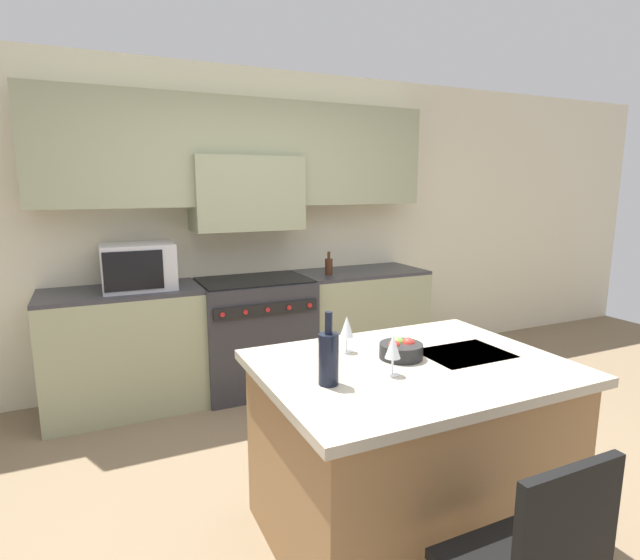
# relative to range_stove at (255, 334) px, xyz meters

# --- Properties ---
(ground_plane) EXTENTS (10.00, 10.00, 0.00)m
(ground_plane) POSITION_rel_range_stove_xyz_m (-0.00, -1.87, -0.47)
(ground_plane) COLOR #7A664C
(back_cabinetry) EXTENTS (10.00, 0.46, 2.70)m
(back_cabinetry) POSITION_rel_range_stove_xyz_m (-0.00, 0.28, 1.11)
(back_cabinetry) COLOR beige
(back_cabinetry) RESTS_ON ground_plane
(back_counter) EXTENTS (3.23, 0.62, 0.94)m
(back_counter) POSITION_rel_range_stove_xyz_m (0.00, 0.02, -0.00)
(back_counter) COLOR gray
(back_counter) RESTS_ON ground_plane
(range_stove) EXTENTS (0.91, 0.70, 0.95)m
(range_stove) POSITION_rel_range_stove_xyz_m (0.00, 0.00, 0.00)
(range_stove) COLOR #2D2D33
(range_stove) RESTS_ON ground_plane
(microwave) EXTENTS (0.52, 0.43, 0.35)m
(microwave) POSITION_rel_range_stove_xyz_m (-0.90, 0.02, 0.64)
(microwave) COLOR #B7B7BC
(microwave) RESTS_ON back_counter
(kitchen_island) EXTENTS (1.42, 1.07, 0.89)m
(kitchen_island) POSITION_rel_range_stove_xyz_m (0.13, -2.08, -0.03)
(kitchen_island) COLOR olive
(kitchen_island) RESTS_ON ground_plane
(wine_bottle) EXTENTS (0.09, 0.09, 0.31)m
(wine_bottle) POSITION_rel_range_stove_xyz_m (-0.34, -2.15, 0.53)
(wine_bottle) COLOR black
(wine_bottle) RESTS_ON kitchen_island
(wine_glass_near) EXTENTS (0.07, 0.07, 0.19)m
(wine_glass_near) POSITION_rel_range_stove_xyz_m (-0.05, -2.18, 0.54)
(wine_glass_near) COLOR white
(wine_glass_near) RESTS_ON kitchen_island
(wine_glass_far) EXTENTS (0.07, 0.07, 0.19)m
(wine_glass_far) POSITION_rel_range_stove_xyz_m (-0.08, -1.82, 0.54)
(wine_glass_far) COLOR white
(wine_glass_far) RESTS_ON kitchen_island
(fruit_bowl) EXTENTS (0.21, 0.21, 0.10)m
(fruit_bowl) POSITION_rel_range_stove_xyz_m (0.12, -2.00, 0.46)
(fruit_bowl) COLOR black
(fruit_bowl) RESTS_ON kitchen_island
(oil_bottle_on_counter) EXTENTS (0.07, 0.07, 0.20)m
(oil_bottle_on_counter) POSITION_rel_range_stove_xyz_m (0.68, -0.05, 0.55)
(oil_bottle_on_counter) COLOR #422314
(oil_bottle_on_counter) RESTS_ON back_counter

